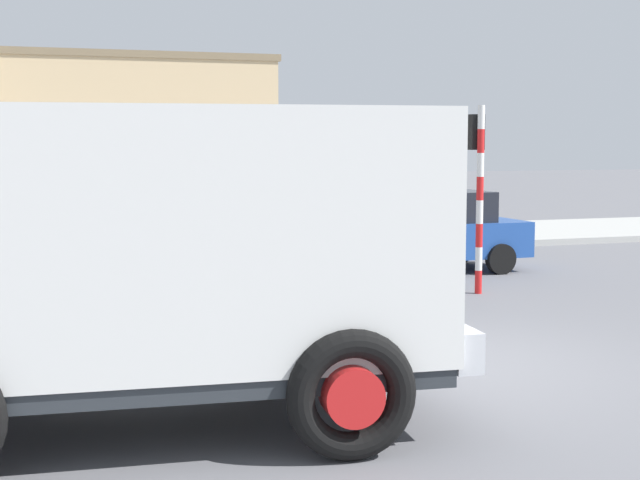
{
  "coord_description": "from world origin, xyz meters",
  "views": [
    {
      "loc": [
        -4.98,
        -10.17,
        2.63
      ],
      "look_at": [
        -0.7,
        2.5,
        1.2
      ],
      "focal_mm": 53.02,
      "sensor_mm": 36.0,
      "label": 1
    }
  ],
  "objects": [
    {
      "name": "ground_plane",
      "position": [
        0.0,
        0.0,
        0.0
      ],
      "size": [
        120.0,
        120.0,
        0.0
      ],
      "primitive_type": "plane",
      "color": "slate"
    },
    {
      "name": "truck_foreground",
      "position": [
        -3.78,
        -1.7,
        1.67
      ],
      "size": [
        5.62,
        3.18,
        2.9
      ],
      "color": "white",
      "rests_on": "ground"
    },
    {
      "name": "sidewalk_far",
      "position": [
        0.0,
        12.54,
        0.08
      ],
      "size": [
        80.0,
        5.0,
        0.16
      ],
      "primitive_type": "cube",
      "color": "#ADADA8",
      "rests_on": "ground"
    },
    {
      "name": "car_red_near",
      "position": [
        3.02,
        6.87,
        0.82
      ],
      "size": [
        4.04,
        1.95,
        1.6
      ],
      "color": "#234C9E",
      "rests_on": "ground"
    },
    {
      "name": "building_mid_block",
      "position": [
        -1.14,
        19.48,
        2.56
      ],
      "size": [
        8.22,
        5.13,
        5.12
      ],
      "color": "#D1B284",
      "rests_on": "ground"
    },
    {
      "name": "traffic_light_pole",
      "position": [
        2.71,
        4.18,
        2.07
      ],
      "size": [
        0.24,
        0.43,
        3.2
      ],
      "color": "red",
      "rests_on": "ground"
    },
    {
      "name": "pedestrian_near_kerb",
      "position": [
        3.11,
        7.42,
        0.85
      ],
      "size": [
        0.34,
        0.22,
        1.62
      ],
      "color": "#2D334C",
      "rests_on": "ground"
    },
    {
      "name": "cyclist",
      "position": [
        1.11,
        3.21,
        0.86
      ],
      "size": [
        1.73,
        0.5,
        1.72
      ],
      "color": "black",
      "rests_on": "ground"
    }
  ]
}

